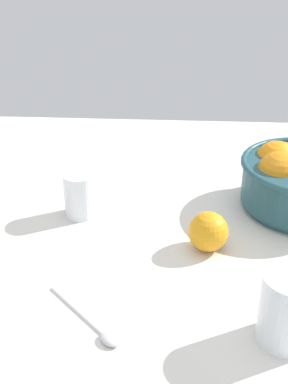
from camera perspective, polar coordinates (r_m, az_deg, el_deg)
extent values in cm
cube|color=silver|center=(93.21, 0.36, -5.47)|extent=(138.73, 109.84, 3.00)
sphere|color=orange|center=(104.72, 13.95, 3.00)|extent=(8.61, 8.61, 8.61)
sphere|color=orange|center=(99.19, 14.27, 1.83)|extent=(8.52, 8.52, 8.52)
cylinder|color=#F7AA41|center=(73.04, 15.15, -12.57)|extent=(6.87, 6.87, 7.88)
cylinder|color=white|center=(97.00, -6.88, -0.29)|extent=(5.69, 5.69, 8.28)
cylinder|color=#FEB53B|center=(97.87, -6.82, -1.20)|extent=(5.01, 5.01, 4.72)
sphere|color=orange|center=(88.05, 6.87, -4.21)|extent=(6.64, 6.64, 6.64)
ellipsoid|color=silver|center=(72.59, -3.62, -15.38)|extent=(3.84, 3.86, 1.00)
cylinder|color=silver|center=(77.59, -7.27, -12.25)|extent=(9.35, 9.61, 0.70)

